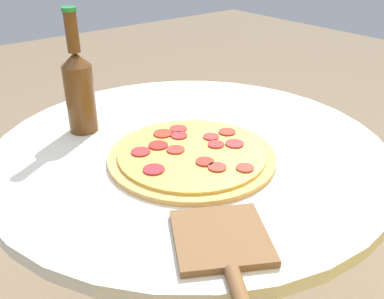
{
  "coord_description": "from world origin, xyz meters",
  "views": [
    {
      "loc": [
        0.5,
        0.63,
        1.11
      ],
      "look_at": [
        0.03,
        0.05,
        0.72
      ],
      "focal_mm": 40.0,
      "sensor_mm": 36.0,
      "label": 1
    }
  ],
  "objects": [
    {
      "name": "pizza",
      "position": [
        0.03,
        0.05,
        0.7
      ],
      "size": [
        0.33,
        0.33,
        0.02
      ],
      "color": "tan",
      "rests_on": "table"
    },
    {
      "name": "table",
      "position": [
        0.0,
        0.0,
        0.5
      ],
      "size": [
        0.83,
        0.83,
        0.7
      ],
      "color": "silver",
      "rests_on": "ground_plane"
    },
    {
      "name": "beer_bottle",
      "position": [
        0.14,
        -0.21,
        0.8
      ],
      "size": [
        0.06,
        0.06,
        0.27
      ],
      "color": "#563314",
      "rests_on": "table"
    },
    {
      "name": "pizza_paddle",
      "position": [
        0.17,
        0.29,
        0.7
      ],
      "size": [
        0.2,
        0.26,
        0.02
      ],
      "rotation": [
        0.0,
        0.0,
        1.04
      ],
      "color": "brown",
      "rests_on": "table"
    }
  ]
}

